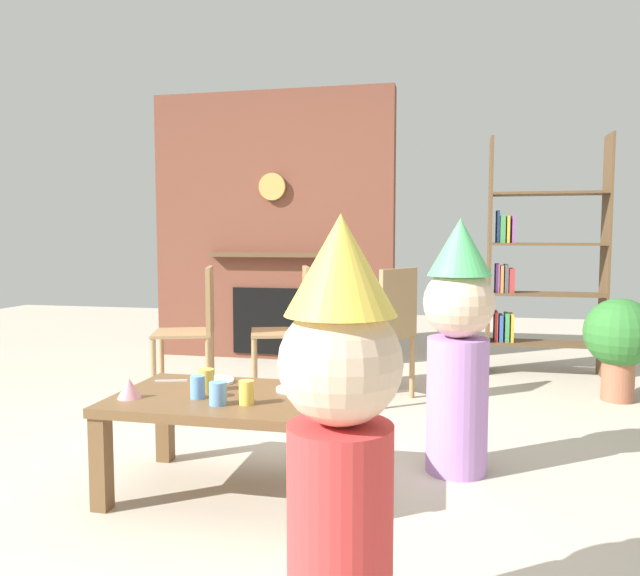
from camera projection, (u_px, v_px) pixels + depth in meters
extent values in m
plane|color=#BCB29E|center=(272.00, 467.00, 2.95)|extent=(12.00, 12.00, 0.00)
cube|color=brown|center=(273.00, 227.00, 5.54)|extent=(2.20, 0.18, 2.40)
cube|color=black|center=(270.00, 321.00, 5.51)|extent=(0.70, 0.02, 0.60)
cube|color=brown|center=(268.00, 255.00, 5.42)|extent=(1.10, 0.10, 0.04)
cylinder|color=tan|center=(272.00, 187.00, 5.39)|extent=(0.24, 0.04, 0.24)
cube|color=brown|center=(489.00, 256.00, 4.97)|extent=(0.02, 0.28, 1.90)
cube|color=brown|center=(605.00, 257.00, 4.79)|extent=(0.02, 0.28, 1.90)
cube|color=brown|center=(544.00, 343.00, 4.94)|extent=(0.86, 0.28, 0.02)
cube|color=brown|center=(545.00, 294.00, 4.90)|extent=(0.86, 0.28, 0.02)
cube|color=brown|center=(547.00, 244.00, 4.87)|extent=(0.86, 0.28, 0.02)
cube|color=brown|center=(548.00, 194.00, 4.84)|extent=(0.86, 0.28, 0.02)
cube|color=#B23333|center=(496.00, 326.00, 5.00)|extent=(0.03, 0.20, 0.24)
cube|color=#3359A5|center=(500.00, 328.00, 5.00)|extent=(0.03, 0.20, 0.22)
cube|color=#3F8C4C|center=(506.00, 327.00, 4.99)|extent=(0.03, 0.20, 0.23)
cube|color=gold|center=(511.00, 327.00, 4.98)|extent=(0.02, 0.20, 0.23)
cube|color=#8C4C99|center=(497.00, 278.00, 4.97)|extent=(0.03, 0.20, 0.23)
cube|color=#D87F3F|center=(501.00, 279.00, 4.96)|extent=(0.02, 0.20, 0.22)
cube|color=#4C4C51|center=(506.00, 278.00, 4.96)|extent=(0.03, 0.20, 0.23)
cube|color=#B23333|center=(511.00, 280.00, 4.95)|extent=(0.04, 0.20, 0.19)
cube|color=#3359A5|center=(498.00, 227.00, 4.94)|extent=(0.02, 0.20, 0.26)
cube|color=#3F8C4C|center=(502.00, 229.00, 4.93)|extent=(0.04, 0.20, 0.22)
cube|color=gold|center=(508.00, 230.00, 4.92)|extent=(0.02, 0.20, 0.21)
cube|color=#8C4C99|center=(513.00, 229.00, 4.92)|extent=(0.02, 0.20, 0.22)
cube|color=brown|center=(225.00, 399.00, 2.63)|extent=(0.94, 0.65, 0.04)
cube|color=brown|center=(101.00, 463.00, 2.47)|extent=(0.07, 0.07, 0.39)
cube|color=brown|center=(305.00, 481.00, 2.29)|extent=(0.07, 0.07, 0.39)
cube|color=brown|center=(165.00, 422.00, 3.01)|extent=(0.07, 0.07, 0.39)
cube|color=brown|center=(333.00, 434.00, 2.84)|extent=(0.07, 0.07, 0.39)
cylinder|color=#F2CC4C|center=(206.00, 380.00, 2.69)|extent=(0.07, 0.07, 0.10)
cylinder|color=#F2CC4C|center=(247.00, 392.00, 2.48)|extent=(0.06, 0.06, 0.10)
cylinder|color=#669EE0|center=(218.00, 393.00, 2.47)|extent=(0.07, 0.07, 0.09)
cylinder|color=#669EE0|center=(198.00, 387.00, 2.57)|extent=(0.06, 0.06, 0.10)
cylinder|color=white|center=(296.00, 389.00, 2.71)|extent=(0.17, 0.17, 0.01)
cylinder|color=white|center=(213.00, 381.00, 2.86)|extent=(0.20, 0.20, 0.01)
cone|color=pink|center=(129.00, 388.00, 2.57)|extent=(0.10, 0.10, 0.09)
cube|color=silver|center=(171.00, 381.00, 2.88)|extent=(0.15, 0.06, 0.01)
cylinder|color=#D13838|center=(340.00, 541.00, 1.60)|extent=(0.28, 0.28, 0.62)
sphere|color=beige|center=(340.00, 363.00, 1.56)|extent=(0.32, 0.32, 0.32)
cone|color=#F2D14C|center=(341.00, 265.00, 1.54)|extent=(0.29, 0.29, 0.26)
cylinder|color=#B27FCC|center=(457.00, 405.00, 2.87)|extent=(0.29, 0.29, 0.64)
sphere|color=beige|center=(459.00, 303.00, 2.83)|extent=(0.33, 0.33, 0.33)
cone|color=#4CB766|center=(460.00, 247.00, 2.81)|extent=(0.30, 0.30, 0.26)
cube|color=#9E7A51|center=(183.00, 333.00, 4.26)|extent=(0.51, 0.51, 0.02)
cube|color=#9E7A51|center=(210.00, 299.00, 4.26)|extent=(0.15, 0.39, 0.45)
cylinder|color=#9E7A51|center=(162.00, 360.00, 4.43)|extent=(0.04, 0.04, 0.43)
cylinder|color=#9E7A51|center=(154.00, 371.00, 4.08)|extent=(0.04, 0.04, 0.43)
cylinder|color=#9E7A51|center=(212.00, 359.00, 4.47)|extent=(0.04, 0.04, 0.43)
cylinder|color=#9E7A51|center=(208.00, 370.00, 4.12)|extent=(0.04, 0.04, 0.43)
cube|color=#9E7A51|center=(280.00, 332.00, 4.27)|extent=(0.50, 0.50, 0.02)
cube|color=#9E7A51|center=(306.00, 299.00, 4.27)|extent=(0.15, 0.39, 0.45)
cylinder|color=#9E7A51|center=(255.00, 359.00, 4.45)|extent=(0.04, 0.04, 0.43)
cylinder|color=#9E7A51|center=(254.00, 370.00, 4.10)|extent=(0.04, 0.04, 0.43)
cylinder|color=#9E7A51|center=(304.00, 359.00, 4.49)|extent=(0.04, 0.04, 0.43)
cylinder|color=#9E7A51|center=(308.00, 369.00, 4.13)|extent=(0.04, 0.04, 0.43)
cube|color=#9E7A51|center=(376.00, 335.00, 4.16)|extent=(0.54, 0.54, 0.02)
cube|color=#9E7A51|center=(399.00, 303.00, 4.02)|extent=(0.22, 0.36, 0.45)
cylinder|color=#9E7A51|center=(370.00, 360.00, 4.43)|extent=(0.04, 0.04, 0.43)
cylinder|color=#9E7A51|center=(338.00, 368.00, 4.17)|extent=(0.04, 0.04, 0.43)
cylinder|color=#9E7A51|center=(412.00, 367.00, 4.20)|extent=(0.04, 0.04, 0.43)
cylinder|color=#9E7A51|center=(381.00, 376.00, 3.93)|extent=(0.04, 0.04, 0.43)
cylinder|color=#9E5B42|center=(618.00, 381.00, 4.13)|extent=(0.21, 0.21, 0.27)
sphere|color=#30722F|center=(620.00, 333.00, 4.10)|extent=(0.46, 0.46, 0.46)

